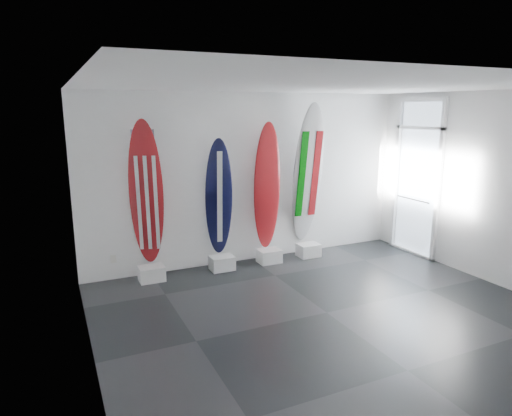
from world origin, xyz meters
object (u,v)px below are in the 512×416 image
surfboard_usa (146,194)px  surfboard_italy (308,175)px  surfboard_swiss (267,187)px  surfboard_navy (219,198)px

surfboard_usa → surfboard_italy: (2.94, 0.00, 0.13)m
surfboard_swiss → surfboard_navy: bearing=-179.6°
surfboard_usa → surfboard_swiss: bearing=17.4°
surfboard_navy → surfboard_swiss: 0.92m
surfboard_usa → surfboard_swiss: 2.12m
surfboard_usa → surfboard_swiss: size_ratio=1.04×
surfboard_swiss → surfboard_italy: (0.82, 0.00, 0.16)m
surfboard_usa → surfboard_navy: size_ratio=1.16×
surfboard_usa → surfboard_italy: bearing=17.4°
surfboard_swiss → surfboard_italy: surfboard_italy is taller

